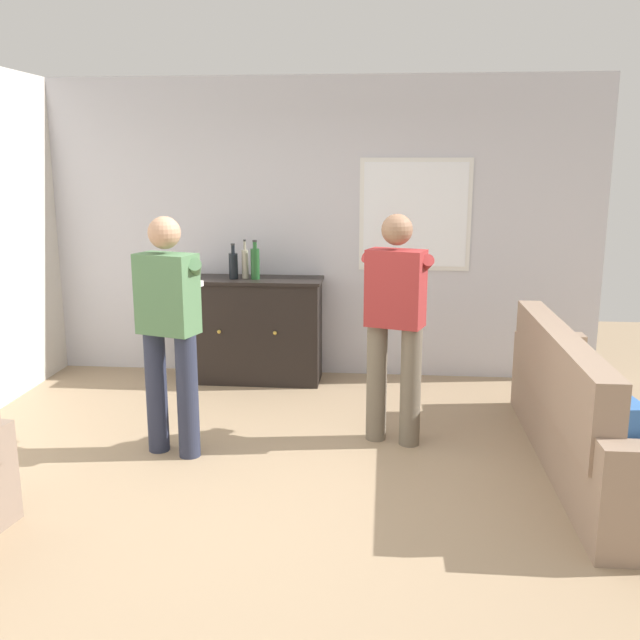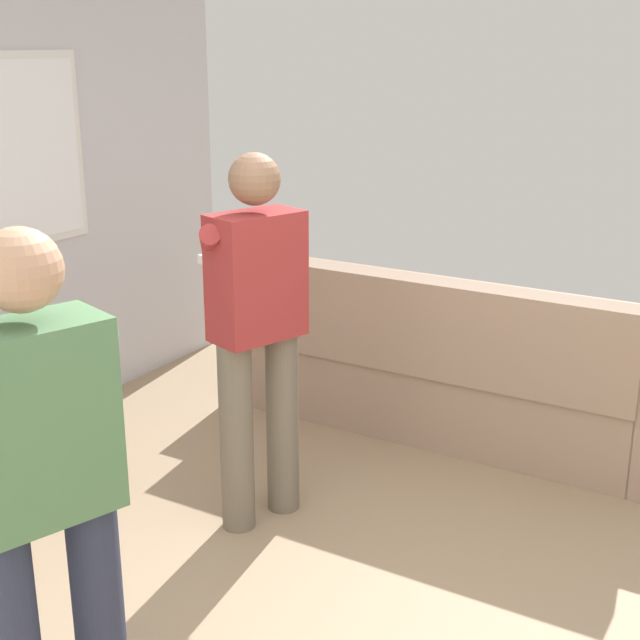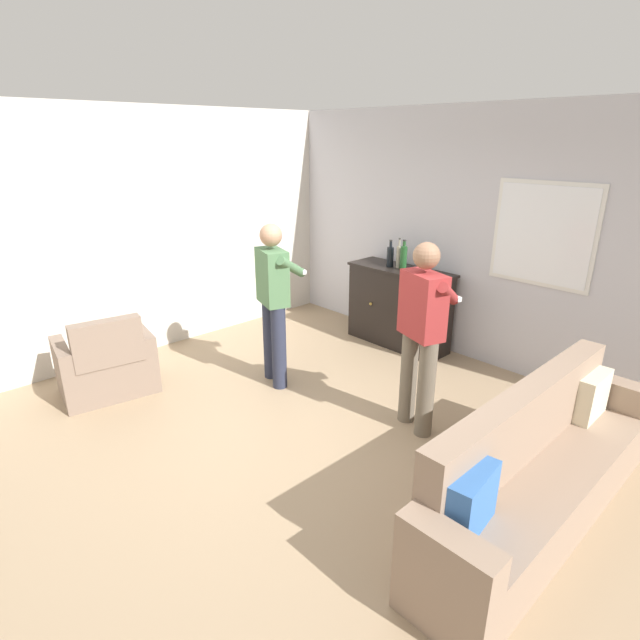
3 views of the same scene
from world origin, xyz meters
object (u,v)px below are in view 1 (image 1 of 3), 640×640
couch (579,417)px  person_standing_right (395,318)px  bottle_liquor_amber (233,265)px  person_standing_left (170,325)px  sideboard_cabinet (252,330)px  bottle_wine_green (255,263)px  bottle_spirits_clear (245,263)px

couch → person_standing_right: person_standing_right is taller
bottle_liquor_amber → person_standing_right: size_ratio=0.19×
person_standing_right → bottle_liquor_amber: bearing=137.1°
person_standing_left → sideboard_cabinet: bearing=82.4°
couch → bottle_liquor_amber: bearing=147.9°
person_standing_left → person_standing_right: bearing=13.0°
person_standing_left → person_standing_right: (1.55, 0.36, 0.00)m
bottle_wine_green → person_standing_left: size_ratio=0.21×
person_standing_right → bottle_spirits_clear: bearing=134.3°
bottle_liquor_amber → couch: bearing=-32.1°
sideboard_cabinet → person_standing_right: size_ratio=0.79×
person_standing_right → couch: bearing=-15.0°
bottle_wine_green → bottle_spirits_clear: size_ratio=1.00×
couch → bottle_spirits_clear: size_ratio=7.15×
sideboard_cabinet → person_standing_right: 1.97m
sideboard_cabinet → bottle_liquor_amber: bottle_liquor_amber is taller
couch → person_standing_right: 1.41m
bottle_liquor_amber → person_standing_left: person_standing_left is taller
bottle_spirits_clear → person_standing_left: (-0.18, -1.76, -0.18)m
sideboard_cabinet → bottle_wine_green: bearing=-33.5°
bottle_wine_green → person_standing_left: (-0.29, -1.72, -0.19)m
bottle_wine_green → bottle_spirits_clear: bearing=157.8°
person_standing_left → couch: bearing=0.5°
sideboard_cabinet → bottle_spirits_clear: (-0.05, 0.01, 0.63)m
bottle_liquor_amber → bottle_spirits_clear: (0.10, 0.03, 0.01)m
bottle_liquor_amber → person_standing_left: (-0.08, -1.72, -0.17)m
bottle_wine_green → sideboard_cabinet: bearing=146.5°
bottle_wine_green → person_standing_right: person_standing_right is taller
couch → sideboard_cabinet: (-2.56, 1.73, 0.14)m
sideboard_cabinet → person_standing_left: (-0.23, -1.75, 0.45)m
bottle_spirits_clear → person_standing_right: 1.96m
sideboard_cabinet → person_standing_left: size_ratio=0.79×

